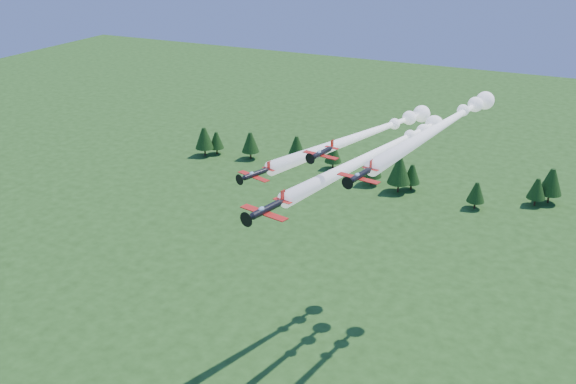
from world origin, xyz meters
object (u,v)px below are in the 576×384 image
at_px(plane_slot, 321,153).
at_px(plane_right, 445,123).
at_px(plane_left, 368,133).
at_px(plane_lead, 381,151).

bearing_deg(plane_slot, plane_right, 67.15).
xyz_separation_m(plane_left, plane_slot, (0.69, -25.58, 4.33)).
relative_size(plane_lead, plane_slot, 8.34).
relative_size(plane_lead, plane_left, 1.13).
height_order(plane_left, plane_slot, plane_slot).
bearing_deg(plane_right, plane_slot, -113.22).
relative_size(plane_left, plane_slot, 7.37).
distance_m(plane_right, plane_slot, 27.11).
distance_m(plane_lead, plane_left, 10.14).
height_order(plane_lead, plane_slot, plane_slot).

